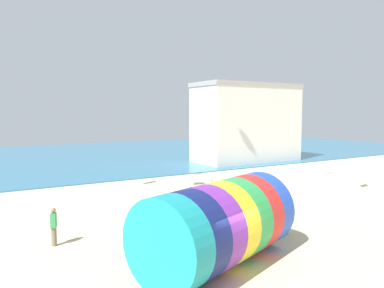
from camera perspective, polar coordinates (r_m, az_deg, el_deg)
ground_plane at (r=14.71m, az=5.26°, el=-19.37°), size 120.00×120.00×0.00m
sea at (r=51.96m, az=-21.83°, el=-2.07°), size 120.00×40.00×0.10m
giant_inflatable_tube at (r=15.03m, az=4.06°, el=-12.08°), size 7.58×5.46×3.31m
kite_handler at (r=19.67m, az=10.98°, el=-10.30°), size 0.42×0.36×1.78m
bystander_near_water at (r=26.72m, az=-0.09°, el=-6.41°), size 0.39×0.42×1.58m
bystander_mid_beach at (r=18.33m, az=-20.33°, el=-11.67°), size 0.34×0.42×1.76m
promenade_building at (r=45.73m, az=8.30°, el=3.20°), size 12.86×5.94×9.43m
cooler_box at (r=19.71m, az=13.59°, el=-12.54°), size 0.61×0.63×0.36m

